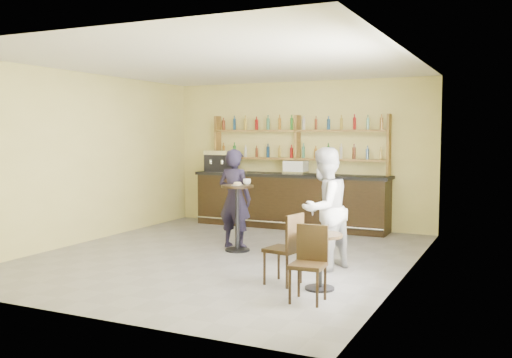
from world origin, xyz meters
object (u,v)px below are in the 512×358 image
at_px(cafe_table, 320,262).
at_px(chair_west, 283,249).
at_px(pastry_case, 296,167).
at_px(bar_counter, 290,201).
at_px(espresso_machine, 221,161).
at_px(chair_south, 308,264).
at_px(pedestal_table, 237,218).
at_px(man_main, 235,198).
at_px(patron_second, 324,209).

height_order(cafe_table, chair_west, chair_west).
height_order(pastry_case, cafe_table, pastry_case).
distance_m(bar_counter, espresso_machine, 1.91).
xyz_separation_m(bar_counter, espresso_machine, (-1.71, 0.00, 0.83)).
distance_m(chair_west, chair_south, 0.88).
height_order(pedestal_table, chair_west, pedestal_table).
xyz_separation_m(bar_counter, cafe_table, (2.19, -4.44, -0.22)).
bearing_deg(pedestal_table, espresso_machine, 123.59).
relative_size(bar_counter, espresso_machine, 6.47).
bearing_deg(man_main, pedestal_table, 130.44).
xyz_separation_m(pastry_case, chair_west, (1.52, -4.39, -0.84)).
xyz_separation_m(pedestal_table, patron_second, (1.80, -0.64, 0.35)).
relative_size(pedestal_table, chair_south, 1.25).
relative_size(pedestal_table, man_main, 0.65).
relative_size(bar_counter, chair_south, 4.70).
relative_size(pedestal_table, cafe_table, 1.56).
height_order(bar_counter, pastry_case, pastry_case).
bearing_deg(bar_counter, patron_second, -60.67).
height_order(chair_west, chair_south, chair_west).
height_order(cafe_table, patron_second, patron_second).
bearing_deg(chair_west, chair_south, 52.46).
xyz_separation_m(pastry_case, cafe_table, (2.07, -4.44, -0.96)).
height_order(chair_south, patron_second, patron_second).
bearing_deg(cafe_table, pastry_case, 114.95).
xyz_separation_m(cafe_table, chair_west, (-0.55, 0.05, 0.12)).
xyz_separation_m(pastry_case, man_main, (-0.23, -2.44, -0.44)).
distance_m(espresso_machine, patron_second, 4.93).
bearing_deg(pastry_case, pedestal_table, -83.80).
bearing_deg(bar_counter, chair_west, -69.53).
height_order(pastry_case, man_main, man_main).
bearing_deg(pastry_case, bar_counter, -172.88).
relative_size(pedestal_table, patron_second, 0.63).
height_order(pedestal_table, cafe_table, pedestal_table).
bearing_deg(cafe_table, patron_second, 105.83).
bearing_deg(chair_west, cafe_table, 94.55).
relative_size(pedestal_table, chair_west, 1.19).
bearing_deg(espresso_machine, chair_south, -59.08).
xyz_separation_m(cafe_table, patron_second, (-0.31, 1.10, 0.55)).
height_order(espresso_machine, man_main, man_main).
bearing_deg(bar_counter, pedestal_table, -88.32).
bearing_deg(pastry_case, chair_west, -63.83).
relative_size(espresso_machine, patron_second, 0.37).
height_order(bar_counter, pedestal_table, bar_counter).
xyz_separation_m(pedestal_table, cafe_table, (2.11, -1.74, -0.21)).
relative_size(espresso_machine, cafe_table, 0.91).
bearing_deg(chair_south, pastry_case, 110.22).
bearing_deg(patron_second, bar_counter, -130.88).
distance_m(pastry_case, pedestal_table, 2.80).
relative_size(cafe_table, patron_second, 0.40).
xyz_separation_m(pastry_case, patron_second, (1.76, -3.34, -0.40)).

